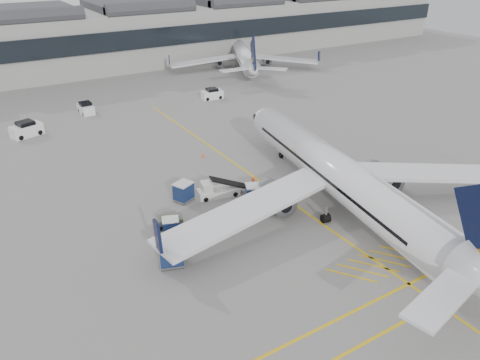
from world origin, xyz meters
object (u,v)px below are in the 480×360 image
belt_loader (217,190)px  pushback_tug (170,221)px  baggage_cart_a (255,193)px  ramp_agent_b (259,204)px  ramp_agent_a (253,186)px  airliner_main (342,178)px

belt_loader → pushback_tug: bearing=-145.1°
baggage_cart_a → ramp_agent_b: size_ratio=1.35×
baggage_cart_a → ramp_agent_a: baggage_cart_a is taller
baggage_cart_a → ramp_agent_a: (0.85, 1.52, -0.07)m
belt_loader → ramp_agent_a: bearing=-15.3°
ramp_agent_b → ramp_agent_a: bearing=-150.0°
airliner_main → pushback_tug: bearing=170.5°
belt_loader → pushback_tug: size_ratio=2.08×
belt_loader → pushback_tug: belt_loader is taller
ramp_agent_b → airliner_main: bearing=119.0°
airliner_main → belt_loader: (-8.86, 8.21, -2.60)m
airliner_main → ramp_agent_a: (-5.57, 6.57, -2.26)m
pushback_tug → airliner_main: bearing=-1.7°
belt_loader → ramp_agent_a: 3.69m
ramp_agent_a → ramp_agent_b: size_ratio=1.14×
airliner_main → belt_loader: 12.35m
airliner_main → ramp_agent_b: airliner_main is taller
airliner_main → pushback_tug: size_ratio=16.16×
pushback_tug → baggage_cart_a: bearing=15.4°
ramp_agent_a → ramp_agent_b: bearing=-161.1°
airliner_main → belt_loader: airliner_main is taller
belt_loader → pushback_tug: 6.98m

